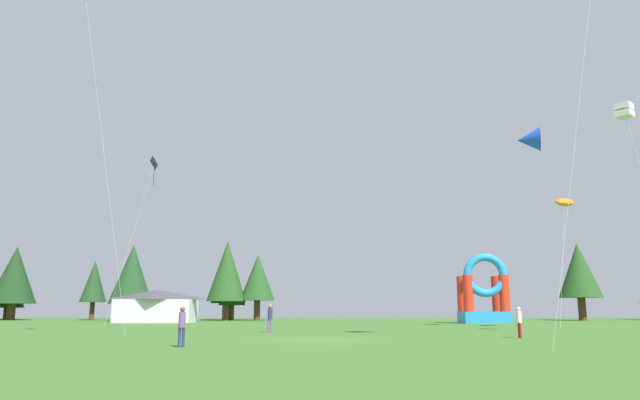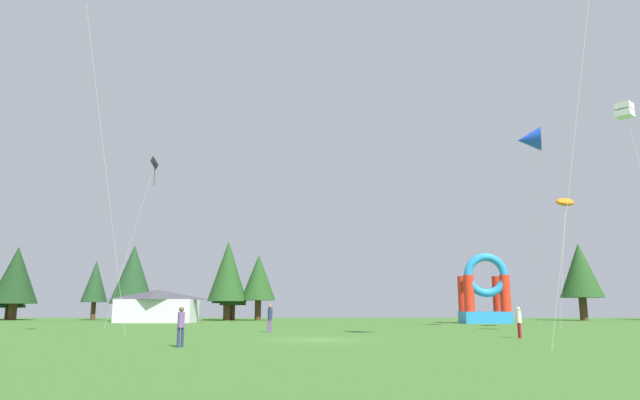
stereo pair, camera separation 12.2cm
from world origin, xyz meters
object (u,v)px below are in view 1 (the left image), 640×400
(kite_blue_delta, at_px, (529,140))
(kite_white_box, at_px, (624,111))
(kite_orange_parafoil, at_px, (565,202))
(person_left_edge, at_px, (182,323))
(person_near_camera, at_px, (270,316))
(person_far_side, at_px, (519,319))
(inflatable_red_slide, at_px, (484,297))
(kite_black_diamond, at_px, (155,165))
(festival_tent, at_px, (157,306))

(kite_blue_delta, bearing_deg, kite_white_box, -77.76)
(kite_orange_parafoil, height_order, person_left_edge, kite_orange_parafoil)
(person_near_camera, relative_size, person_left_edge, 1.10)
(person_far_side, distance_m, person_left_edge, 17.42)
(person_left_edge, xyz_separation_m, inflatable_red_slide, (21.69, 34.16, 1.63))
(kite_orange_parafoil, relative_size, person_far_side, 6.46)
(person_near_camera, xyz_separation_m, person_far_side, (13.73, -6.77, -0.09))
(person_left_edge, relative_size, inflatable_red_slide, 0.23)
(kite_blue_delta, height_order, person_near_camera, kite_blue_delta)
(person_near_camera, height_order, person_left_edge, person_near_camera)
(kite_black_diamond, xyz_separation_m, person_near_camera, (10.23, -7.11, -11.88))
(kite_black_diamond, height_order, inflatable_red_slide, kite_black_diamond)
(person_left_edge, bearing_deg, kite_blue_delta, 24.60)
(kite_blue_delta, height_order, inflatable_red_slide, kite_blue_delta)
(person_near_camera, relative_size, person_far_side, 1.10)
(inflatable_red_slide, bearing_deg, person_left_edge, -122.41)
(kite_orange_parafoil, distance_m, person_far_side, 18.13)
(kite_orange_parafoil, height_order, person_far_side, kite_orange_parafoil)
(person_near_camera, bearing_deg, kite_white_box, 174.73)
(kite_orange_parafoil, xyz_separation_m, person_left_edge, (-24.58, -20.34, -8.72))
(kite_black_diamond, distance_m, person_left_edge, 25.36)
(kite_black_diamond, height_order, person_far_side, kite_black_diamond)
(kite_orange_parafoil, distance_m, person_left_edge, 33.07)
(kite_black_diamond, bearing_deg, kite_orange_parafoil, -0.92)
(person_far_side, bearing_deg, festival_tent, 32.52)
(person_far_side, height_order, person_left_edge, person_far_side)
(kite_black_diamond, distance_m, kite_orange_parafoil, 32.74)
(kite_white_box, bearing_deg, person_far_side, -162.89)
(kite_orange_parafoil, height_order, kite_blue_delta, kite_blue_delta)
(kite_blue_delta, bearing_deg, kite_orange_parafoil, 17.73)
(kite_black_diamond, xyz_separation_m, kite_orange_parafoil, (32.57, -0.53, -3.26))
(kite_blue_delta, distance_m, person_near_camera, 24.40)
(kite_white_box, xyz_separation_m, person_near_camera, (-21.72, 4.31, -12.23))
(inflatable_red_slide, bearing_deg, festival_tent, 175.23)
(kite_blue_delta, relative_size, kite_white_box, 1.13)
(kite_orange_parafoil, xyz_separation_m, person_far_side, (-8.62, -13.35, -8.72))
(kite_orange_parafoil, xyz_separation_m, kite_blue_delta, (-2.79, -0.89, 4.82))
(kite_black_diamond, distance_m, kite_white_box, 33.93)
(kite_blue_delta, xyz_separation_m, person_left_edge, (-21.78, -19.45, -13.55))
(kite_orange_parafoil, relative_size, kite_blue_delta, 0.67)
(kite_orange_parafoil, distance_m, kite_blue_delta, 5.64)
(festival_tent, bearing_deg, kite_blue_delta, -27.40)
(kite_blue_delta, distance_m, person_left_edge, 32.19)
(kite_black_diamond, height_order, kite_blue_delta, kite_blue_delta)
(person_far_side, bearing_deg, kite_white_box, -83.39)
(kite_white_box, bearing_deg, person_near_camera, 168.78)
(kite_white_box, xyz_separation_m, person_far_side, (-7.99, -2.46, -12.33))
(person_left_edge, relative_size, festival_tent, 0.20)
(kite_white_box, bearing_deg, kite_orange_parafoil, 86.72)
(kite_blue_delta, relative_size, person_left_edge, 9.65)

